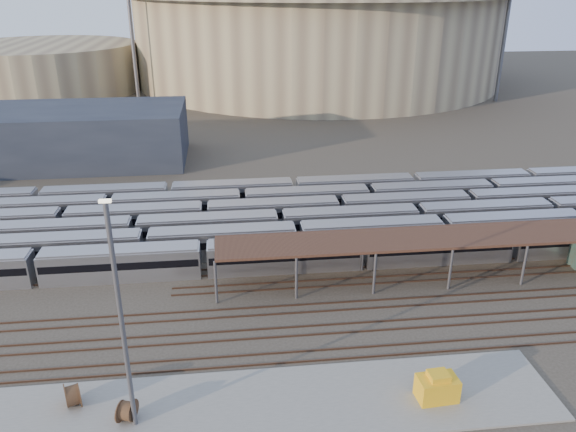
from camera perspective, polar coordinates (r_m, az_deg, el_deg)
The scene contains 15 objects.
ground at distance 60.49m, azimuth 0.46°, elevation -8.99°, with size 420.00×420.00×0.00m, color #383026.
apron at distance 48.09m, azimuth -3.51°, elevation -18.70°, with size 50.00×9.00×0.20m, color gray.
subway_trains at distance 76.00m, azimuth -0.99°, elevation -0.44°, with size 130.67×23.90×3.60m.
inspection_shed at distance 67.44m, azimuth 18.94°, elevation -1.98°, with size 60.30×6.00×5.30m.
empty_tracks at distance 56.29m, azimuth 1.09°, elevation -11.60°, with size 170.00×9.62×0.18m.
stadium at distance 194.06m, azimuth 2.93°, elevation 18.40°, with size 124.00×124.00×32.50m.
secondary_arena at distance 190.35m, azimuth -23.55°, elevation 13.64°, with size 56.00×56.00×14.00m, color tan.
service_building at distance 113.00m, azimuth -21.22°, elevation 7.62°, with size 42.00×20.00×10.00m, color #1E232D.
floodlight_0 at distance 163.02m, azimuth -15.67°, elevation 18.23°, with size 4.00×1.00×38.40m.
floodlight_2 at distance 169.47m, azimuth 21.31°, elevation 17.71°, with size 4.00×1.00×38.40m.
floodlight_3 at distance 211.23m, azimuth -7.99°, elevation 19.74°, with size 4.00×1.00×38.40m.
cable_reel_west at distance 50.37m, azimuth -21.03°, elevation -16.64°, with size 1.96×1.96×1.09m, color brown.
cable_reel_east at distance 47.80m, azimuth -16.04°, elevation -18.49°, with size 1.77×1.77×0.98m, color brown.
yard_light_pole at distance 42.21m, azimuth -16.56°, elevation -10.18°, with size 0.81×0.36×18.69m.
yellow_equipment at distance 49.42m, azimuth 14.90°, elevation -16.55°, with size 3.23×2.02×2.02m, color gold.
Camera 1 is at (-6.30, -50.88, 32.09)m, focal length 35.00 mm.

